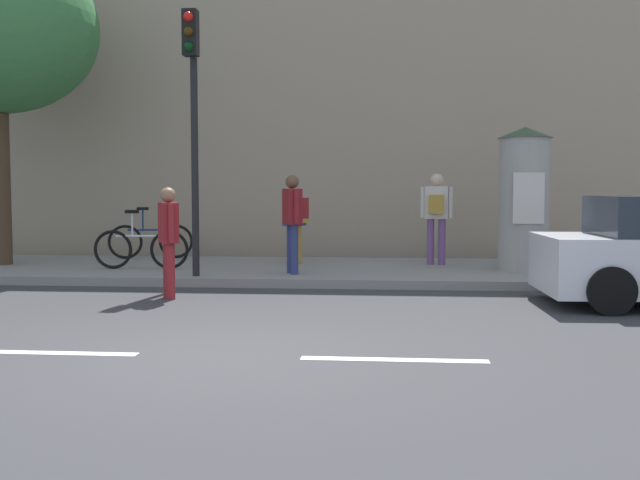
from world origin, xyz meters
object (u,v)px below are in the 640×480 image
object	(u,v)px
traffic_light	(192,100)
pedestrian_tallest	(168,233)
bicycle_leaning	(151,240)
pedestrian_in_red_top	(436,210)
pedestrian_with_bag	(295,219)
pedestrian_in_light_jacket	(293,214)
poster_column	(524,198)
bicycle_upright	(141,248)

from	to	relation	value
traffic_light	pedestrian_tallest	bearing A→B (deg)	-89.94
bicycle_leaning	pedestrian_tallest	bearing A→B (deg)	-69.22
pedestrian_tallest	pedestrian_in_red_top	distance (m)	5.70
pedestrian_tallest	pedestrian_with_bag	distance (m)	4.10
pedestrian_tallest	bicycle_leaning	bearing A→B (deg)	110.78
traffic_light	pedestrian_tallest	distance (m)	2.60
traffic_light	pedestrian_with_bag	distance (m)	3.45
traffic_light	pedestrian_in_light_jacket	size ratio (longest dim) A/B	2.57
pedestrian_with_bag	bicycle_leaning	distance (m)	3.30
pedestrian_in_light_jacket	pedestrian_with_bag	size ratio (longest dim) A/B	1.15
poster_column	traffic_light	bearing A→B (deg)	-164.93
bicycle_leaning	bicycle_upright	size ratio (longest dim) A/B	0.98
poster_column	bicycle_leaning	bearing A→B (deg)	168.03
traffic_light	poster_column	xyz separation A→B (m)	(5.70, 1.54, -1.64)
bicycle_upright	pedestrian_tallest	bearing A→B (deg)	-63.62
poster_column	pedestrian_in_light_jacket	size ratio (longest dim) A/B	1.51
bicycle_upright	poster_column	bearing A→B (deg)	3.43
pedestrian_tallest	bicycle_upright	world-z (taller)	pedestrian_tallest
pedestrian_tallest	bicycle_leaning	world-z (taller)	pedestrian_tallest
poster_column	pedestrian_tallest	bearing A→B (deg)	-152.04
pedestrian_in_light_jacket	poster_column	bearing A→B (deg)	12.92
pedestrian_with_bag	pedestrian_in_red_top	world-z (taller)	pedestrian_in_red_top
traffic_light	pedestrian_in_light_jacket	world-z (taller)	traffic_light
pedestrian_in_red_top	bicycle_leaning	world-z (taller)	pedestrian_in_red_top
traffic_light	bicycle_leaning	world-z (taller)	traffic_light
pedestrian_with_bag	bicycle_leaning	size ratio (longest dim) A/B	0.86
pedestrian_tallest	bicycle_leaning	size ratio (longest dim) A/B	0.96
bicycle_upright	pedestrian_in_red_top	bearing A→B (deg)	12.89
pedestrian_in_red_top	traffic_light	bearing A→B (deg)	-150.49
pedestrian_in_red_top	bicycle_leaning	distance (m)	6.02
pedestrian_in_light_jacket	pedestrian_with_bag	xyz separation A→B (m)	(-0.19, 1.75, -0.16)
traffic_light	pedestrian_with_bag	size ratio (longest dim) A/B	2.96
bicycle_leaning	poster_column	bearing A→B (deg)	-11.97
pedestrian_tallest	pedestrian_in_red_top	size ratio (longest dim) A/B	0.93
traffic_light	poster_column	world-z (taller)	traffic_light
traffic_light	pedestrian_with_bag	xyz separation A→B (m)	(1.43, 2.35, -2.08)
pedestrian_with_bag	bicycle_upright	world-z (taller)	pedestrian_with_bag
bicycle_leaning	pedestrian_in_red_top	bearing A→B (deg)	-7.14
poster_column	pedestrian_tallest	distance (m)	6.48
bicycle_leaning	traffic_light	bearing A→B (deg)	-60.73
pedestrian_in_red_top	poster_column	bearing A→B (deg)	-28.86
pedestrian_with_bag	pedestrian_tallest	bearing A→B (deg)	-110.36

